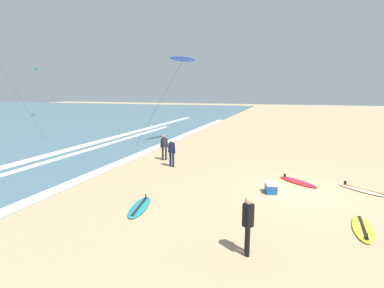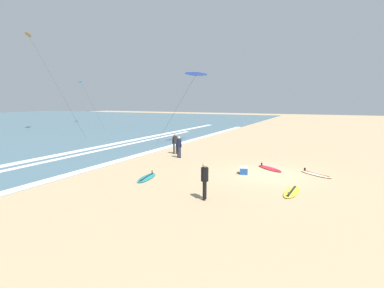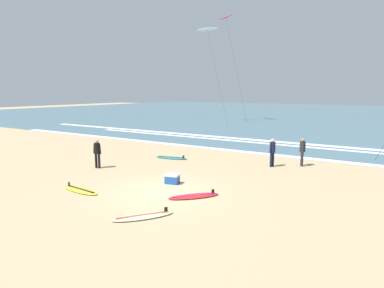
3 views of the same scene
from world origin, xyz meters
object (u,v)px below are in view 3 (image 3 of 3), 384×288
Objects in this scene: surfer_background_far at (272,150)px; surfboard_right_spare at (171,158)px; surfboard_near_water at (143,216)px; surfboard_foreground_flat at (81,190)px; surfer_left_near at (97,151)px; surfer_right_near at (302,149)px; kite_white_mid_center at (208,30)px; kite_magenta_high_left at (226,18)px; surfboard_left_pile at (194,196)px; cooler_box at (172,179)px.

surfer_background_far is 6.28m from surfboard_right_spare.
surfboard_foreground_flat is at bearing 168.62° from surfboard_near_water.
surfboard_foreground_flat is (2.57, -3.28, -0.91)m from surfer_left_near.
surfer_right_near is 29.17m from kite_white_mid_center.
surfboard_right_spare is 0.15× the size of kite_magenta_high_left.
kite_white_mid_center is (-8.07, 26.86, 11.28)m from surfer_left_near.
surfboard_foreground_flat is at bearing -125.33° from surfer_right_near.
surfer_left_near is 1.00× the size of surfer_right_near.
surfboard_near_water is at bearing -68.32° from kite_magenta_high_left.
surfboard_near_water is at bearing -64.49° from kite_white_mid_center.
surfboard_left_pile is (7.09, -1.42, -0.91)m from surfer_left_near.
surfboard_right_spare is at bearing 125.77° from cooler_box.
cooler_box reaches higher than surfboard_right_spare.
surfer_right_near is at bearing -49.34° from kite_white_mid_center.
surfboard_foreground_flat is 3.04× the size of cooler_box.
surfer_background_far is 10.31m from surfboard_foreground_flat.
surfer_right_near reaches higher than surfboard_left_pile.
surfer_left_near reaches higher than surfboard_right_spare.
surfer_left_near is 1.00× the size of surfer_background_far.
kite_white_mid_center reaches higher than surfer_right_near.
surfboard_foreground_flat is (-5.51, -8.67, -0.91)m from surfer_background_far.
cooler_box is at bearing 111.18° from surfboard_near_water.
surfboard_near_water is 38.29m from kite_magenta_high_left.
surfer_right_near is at bearing 34.29° from surfer_left_near.
kite_magenta_high_left is 34.43m from cooler_box.
surfer_right_near is at bearing 37.20° from surfer_background_far.
surfer_right_near is 11.96m from surfboard_foreground_flat.
surfer_background_far is at bearing 81.77° from surfboard_left_pile.
surfer_right_near is 10.95m from surfboard_near_water.
surfer_right_near is 0.74× the size of surfboard_right_spare.
surfboard_left_pile is 36.12m from kite_magenta_high_left.
surfer_background_far is 0.13× the size of kite_white_mid_center.
surfer_background_far reaches higher than surfboard_left_pile.
surfer_right_near is 0.13× the size of kite_white_mid_center.
kite_magenta_high_left is 20.30× the size of cooler_box.
kite_white_mid_center is at bearing -126.49° from kite_magenta_high_left.
surfboard_foreground_flat is (-6.89, -9.73, -0.91)m from surfer_right_near.
kite_magenta_high_left is at bearing 125.20° from surfer_right_near.
kite_white_mid_center reaches higher than surfer_left_near.
surfer_background_far is 0.78× the size of surfboard_near_water.
surfboard_left_pile is 4.88m from surfboard_foreground_flat.
surfboard_left_pile is at bearing -11.35° from surfer_left_near.
surfboard_near_water is 0.16× the size of kite_white_mid_center.
cooler_box is (3.26, -4.53, 0.18)m from surfboard_right_spare.
kite_white_mid_center is at bearing 126.94° from surfer_background_far.
kite_white_mid_center is (-10.63, 30.14, 12.19)m from surfboard_foreground_flat.
cooler_box is at bearing 148.57° from surfboard_left_pile.
surfboard_near_water is 4.23m from surfboard_foreground_flat.
surfer_right_near is 30.54m from kite_magenta_high_left.
surfboard_foreground_flat is at bearing -70.56° from kite_white_mid_center.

